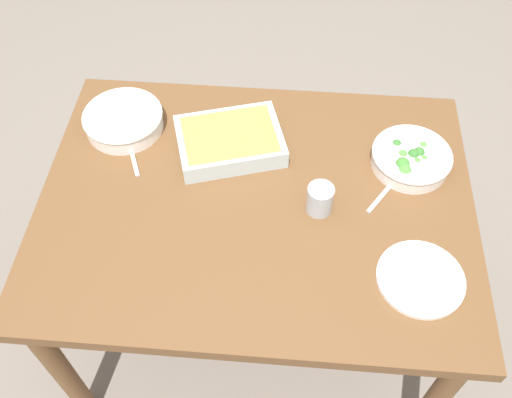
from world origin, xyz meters
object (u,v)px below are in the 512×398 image
spoon_by_stew (131,147)px  spoon_by_broccoli (390,186)px  broccoli_bowl (411,158)px  baking_dish (230,140)px  drink_cup (320,200)px  side_plate (420,279)px  stew_bowl (124,120)px

spoon_by_stew → spoon_by_broccoli: bearing=-6.4°
broccoli_bowl → baking_dish: (-0.52, 0.02, 0.00)m
drink_cup → spoon_by_stew: size_ratio=0.50×
broccoli_bowl → spoon_by_stew: 0.82m
side_plate → drink_cup: bearing=141.9°
broccoli_bowl → spoon_by_stew: broccoli_bowl is taller
broccoli_bowl → side_plate: broccoli_bowl is taller
drink_cup → spoon_by_broccoli: 0.22m
broccoli_bowl → spoon_by_broccoli: size_ratio=1.47×
side_plate → spoon_by_stew: 0.90m
drink_cup → side_plate: drink_cup is taller
stew_bowl → drink_cup: size_ratio=2.83×
drink_cup → side_plate: (0.26, -0.20, -0.03)m
spoon_by_stew → drink_cup: bearing=-17.4°
broccoli_bowl → spoon_by_stew: size_ratio=1.35×
baking_dish → spoon_by_stew: bearing=-175.1°
drink_cup → side_plate: 0.33m
baking_dish → side_plate: baking_dish is taller
baking_dish → spoon_by_broccoli: baking_dish is taller
stew_bowl → side_plate: (0.85, -0.46, -0.03)m
spoon_by_broccoli → spoon_by_stew: bearing=173.6°
broccoli_bowl → baking_dish: bearing=177.5°
stew_bowl → baking_dish: same height
broccoli_bowl → spoon_by_broccoli: (-0.06, -0.09, -0.03)m
baking_dish → spoon_by_broccoli: (0.46, -0.11, -0.03)m
broccoli_bowl → spoon_by_broccoli: bearing=-124.4°
drink_cup → spoon_by_broccoli: drink_cup is taller
side_plate → spoon_by_stew: (-0.81, 0.38, -0.00)m
stew_bowl → spoon_by_stew: stew_bowl is taller
baking_dish → side_plate: 0.66m
stew_bowl → broccoli_bowl: broccoli_bowl is taller
stew_bowl → drink_cup: (0.59, -0.26, 0.01)m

